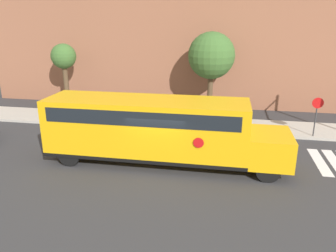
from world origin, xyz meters
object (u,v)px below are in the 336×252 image
at_px(school_bus, 155,127).
at_px(tree_near_sidewalk, 211,56).
at_px(tree_far_sidewalk, 64,58).
at_px(stop_sign, 316,112).

relative_size(school_bus, tree_near_sidewalk, 1.94).
bearing_deg(tree_far_sidewalk, school_bus, -44.61).
distance_m(school_bus, stop_sign, 9.35).
height_order(stop_sign, tree_far_sidewalk, tree_far_sidewalk).
xyz_separation_m(school_bus, stop_sign, (8.08, 4.71, -0.20)).
distance_m(school_bus, tree_near_sidewalk, 9.15).
bearing_deg(tree_near_sidewalk, stop_sign, -32.72).
height_order(school_bus, stop_sign, school_bus).
xyz_separation_m(school_bus, tree_far_sidewalk, (-8.73, 8.61, 1.96)).
height_order(tree_near_sidewalk, tree_far_sidewalk, tree_near_sidewalk).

